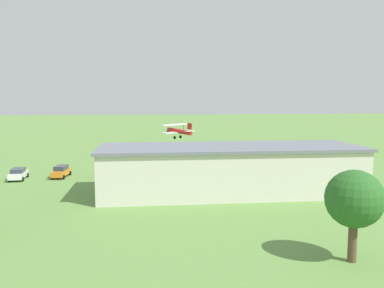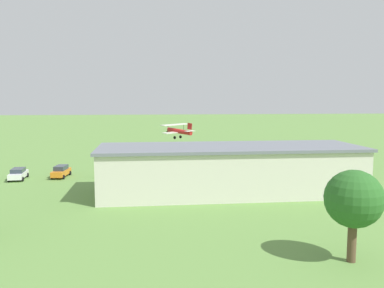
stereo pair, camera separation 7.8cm
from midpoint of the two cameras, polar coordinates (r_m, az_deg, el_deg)
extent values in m
plane|color=#608C42|center=(90.52, -2.34, -0.85)|extent=(400.00, 400.00, 0.00)
cube|color=beige|center=(49.48, 5.29, -3.78)|extent=(30.92, 10.13, 5.44)
cube|color=slate|center=(49.05, 5.32, -0.45)|extent=(31.53, 10.73, 0.35)
cube|color=#384251|center=(54.49, 4.20, -3.35)|extent=(10.00, 0.17, 4.46)
cylinder|color=#B21E1E|center=(85.39, -1.80, 1.79)|extent=(5.16, 5.07, 1.42)
cone|color=black|center=(87.65, -3.54, 1.73)|extent=(1.00, 1.00, 0.72)
cube|color=silver|center=(85.88, -2.18, 1.68)|extent=(6.60, 6.71, 0.22)
cube|color=silver|center=(86.08, -2.44, 2.74)|extent=(6.60, 6.71, 0.22)
cube|color=#B21E1E|center=(83.59, -0.36, 2.51)|extent=(0.92, 0.91, 1.38)
cube|color=silver|center=(83.62, -0.32, 1.84)|extent=(2.46, 2.49, 0.15)
cylinder|color=black|center=(86.57, -1.67, 1.01)|extent=(0.56, 0.55, 0.64)
cylinder|color=black|center=(85.12, -2.48, 0.92)|extent=(0.56, 0.55, 0.64)
cylinder|color=#332D28|center=(87.94, -1.23, 2.31)|extent=(0.20, 0.20, 1.60)
cylinder|color=#332D28|center=(84.04, -3.44, 2.11)|extent=(0.20, 0.20, 1.60)
cube|color=#1E6B38|center=(61.51, -11.62, -3.83)|extent=(2.17, 4.08, 0.67)
cube|color=#2D3842|center=(61.41, -11.64, -3.28)|extent=(1.76, 2.35, 0.53)
cylinder|color=black|center=(60.12, -11.08, -4.38)|extent=(0.29, 0.66, 0.64)
cylinder|color=black|center=(60.48, -12.67, -4.35)|extent=(0.29, 0.66, 0.64)
cylinder|color=black|center=(62.68, -10.60, -3.93)|extent=(0.29, 0.66, 0.64)
cylinder|color=black|center=(63.03, -12.13, -3.90)|extent=(0.29, 0.66, 0.64)
cube|color=orange|center=(62.38, -17.95, -3.82)|extent=(2.15, 4.72, 0.77)
cube|color=#2D3842|center=(62.26, -17.98, -3.19)|extent=(1.73, 2.70, 0.63)
cylinder|color=black|center=(60.74, -17.65, -4.45)|extent=(0.29, 0.66, 0.64)
cylinder|color=black|center=(61.26, -19.13, -4.42)|extent=(0.29, 0.66, 0.64)
cylinder|color=black|center=(63.66, -16.80, -3.93)|extent=(0.29, 0.66, 0.64)
cylinder|color=black|center=(64.16, -18.22, -3.90)|extent=(0.29, 0.66, 0.64)
cube|color=white|center=(62.81, -23.27, -3.99)|extent=(2.12, 4.74, 0.72)
cube|color=#2D3842|center=(62.70, -23.29, -3.42)|extent=(1.77, 2.69, 0.56)
cylinder|color=black|center=(61.16, -22.75, -4.58)|extent=(0.26, 0.65, 0.64)
cylinder|color=black|center=(61.58, -24.41, -4.58)|extent=(0.26, 0.65, 0.64)
cylinder|color=black|center=(64.18, -22.14, -4.05)|extent=(0.26, 0.65, 0.64)
cylinder|color=black|center=(64.59, -23.73, -4.06)|extent=(0.26, 0.65, 0.64)
cylinder|color=#B23333|center=(65.75, -1.51, -3.23)|extent=(0.45, 0.45, 0.88)
cylinder|color=#B23333|center=(65.63, -1.51, -2.59)|extent=(0.54, 0.54, 0.62)
sphere|color=#D8AD84|center=(65.56, -1.51, -2.22)|extent=(0.24, 0.24, 0.24)
cylinder|color=orange|center=(62.94, -7.88, -3.75)|extent=(0.38, 0.38, 0.83)
cylinder|color=#B23333|center=(62.82, -7.89, -3.12)|extent=(0.45, 0.45, 0.59)
sphere|color=#D8AD84|center=(62.75, -7.90, -2.75)|extent=(0.22, 0.22, 0.22)
cylinder|color=#72338C|center=(63.54, -5.12, -3.60)|extent=(0.40, 0.40, 0.85)
cylinder|color=#72338C|center=(63.42, -5.13, -2.96)|extent=(0.47, 0.47, 0.60)
sphere|color=#D8AD84|center=(63.35, -5.13, -2.58)|extent=(0.23, 0.23, 0.23)
cylinder|color=navy|center=(70.16, 15.30, -2.88)|extent=(0.42, 0.42, 0.78)
cylinder|color=navy|center=(70.06, 15.32, -2.35)|extent=(0.50, 0.50, 0.55)
sphere|color=beige|center=(70.01, 15.33, -2.04)|extent=(0.21, 0.21, 0.21)
cylinder|color=brown|center=(31.34, 21.58, -12.29)|extent=(0.62, 0.62, 3.32)
sphere|color=#286023|center=(30.56, 21.81, -7.16)|extent=(4.06, 4.06, 4.06)
camera|label=1|loc=(0.04, -90.03, 0.00)|focal=37.93mm
camera|label=2|loc=(0.04, 89.97, 0.00)|focal=37.93mm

